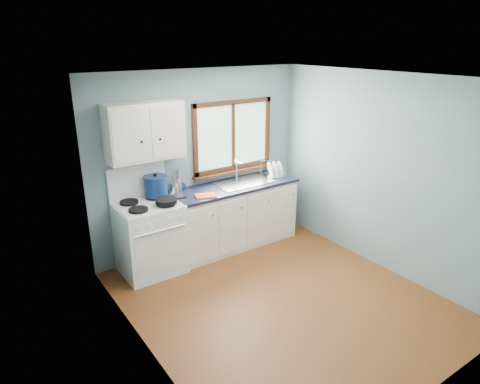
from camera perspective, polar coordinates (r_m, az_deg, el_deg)
floor at (r=5.16m, az=5.42°, el=-14.11°), size 3.20×3.60×0.02m
ceiling at (r=4.30m, az=6.53°, el=15.02°), size 3.20×3.60×0.02m
wall_back at (r=5.99m, az=-5.38°, el=4.13°), size 3.20×0.02×2.50m
wall_front at (r=3.54m, az=25.52°, el=-9.33°), size 3.20×0.02×2.50m
wall_left at (r=3.80m, az=-12.98°, el=-5.76°), size 0.02×3.60×2.50m
wall_right at (r=5.71m, az=18.33°, el=2.40°), size 0.02×3.60×2.50m
gas_range at (r=5.58m, az=-11.93°, el=-5.73°), size 0.76×0.69×1.36m
base_cabinets at (r=6.19m, az=-0.81°, el=-3.51°), size 1.85×0.60×0.88m
countertop at (r=6.01m, az=-0.82°, el=0.78°), size 1.89×0.64×0.04m
sink at (r=6.12m, az=0.57°, el=0.73°), size 0.84×0.46×0.44m
window at (r=6.18m, az=-0.92°, el=6.84°), size 1.36×0.10×1.03m
upper_cabinets at (r=5.34m, az=-12.58°, el=7.89°), size 0.95×0.35×0.70m
skillet at (r=5.31m, az=-9.77°, el=-1.15°), size 0.41×0.29×0.05m
stockpot at (r=5.55m, az=-11.16°, el=0.85°), size 0.40×0.40×0.30m
utensil_crock at (r=5.70m, az=-8.77°, el=0.53°), size 0.16×0.16×0.40m
thermos at (r=5.75m, az=-8.18°, el=1.59°), size 0.09×0.09×0.33m
soap_bottle at (r=5.84m, az=-7.62°, el=1.42°), size 0.10×0.10×0.23m
dish_towel at (r=5.58m, az=-4.63°, el=-0.51°), size 0.31×0.26×0.02m
dish_rack at (r=6.44m, az=4.78°, el=2.72°), size 0.49×0.43×0.21m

